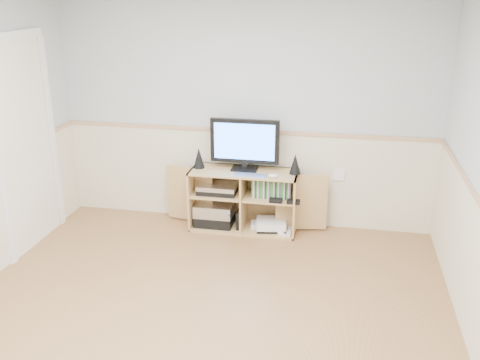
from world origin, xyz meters
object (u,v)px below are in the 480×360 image
(monitor, at_px, (245,143))
(keyboard, at_px, (250,175))
(game_consoles, at_px, (270,225))
(media_cabinet, at_px, (245,198))

(monitor, distance_m, keyboard, 0.36)
(monitor, distance_m, game_consoles, 0.92)
(media_cabinet, height_order, game_consoles, media_cabinet)
(monitor, relative_size, game_consoles, 1.56)
(media_cabinet, height_order, monitor, monitor)
(media_cabinet, height_order, keyboard, keyboard)
(keyboard, height_order, game_consoles, keyboard)
(monitor, height_order, game_consoles, monitor)
(keyboard, bearing_deg, game_consoles, 35.09)
(monitor, bearing_deg, media_cabinet, 90.00)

